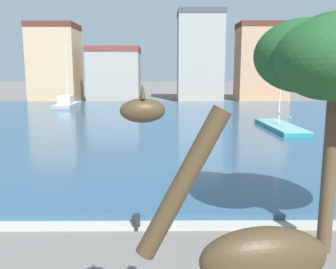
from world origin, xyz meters
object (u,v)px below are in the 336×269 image
giraffe_statue (253,266)px  sailboat_teal (277,127)px  sailboat_grey (68,104)px  mooring_bollard (136,222)px

giraffe_statue → sailboat_teal: size_ratio=0.56×
giraffe_statue → sailboat_teal: bearing=72.2°
sailboat_grey → mooring_bollard: 36.96m
sailboat_grey → giraffe_statue: bearing=-72.3°
giraffe_statue → sailboat_grey: (-13.26, 41.51, -1.83)m
giraffe_statue → sailboat_teal: 25.62m
giraffe_statue → sailboat_teal: (7.82, 24.32, -2.04)m
mooring_bollard → sailboat_teal: bearing=61.4°
mooring_bollard → giraffe_statue: bearing=-72.4°
sailboat_teal → mooring_bollard: (-9.82, -18.01, -0.11)m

